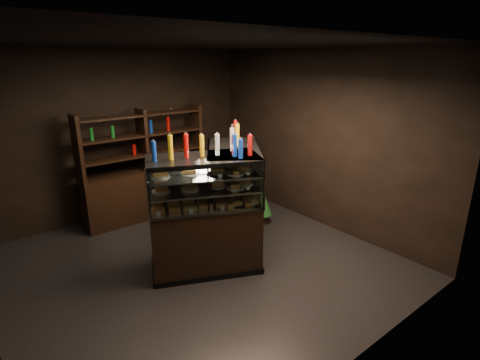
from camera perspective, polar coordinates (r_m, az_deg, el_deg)
name	(u,v)px	position (r m, az deg, el deg)	size (l,w,h in m)	color
ground	(198,264)	(5.58, -6.45, -12.54)	(5.00, 5.00, 0.00)	black
room_shell	(193,131)	(4.89, -7.25, 7.44)	(5.02, 5.02, 3.01)	black
display_case	(220,225)	(5.45, -3.03, -6.82)	(2.20, 1.65, 1.63)	black
food_display	(220,181)	(5.20, -3.09, -0.09)	(1.77, 1.20, 0.49)	#B98242
bottles_top	(219,142)	(5.06, -3.28, 5.85)	(1.60, 1.06, 0.30)	#B20C0A
potted_conifer	(263,202)	(6.67, 3.52, -3.35)	(0.33, 0.33, 0.70)	black
back_shelving	(146,185)	(7.09, -14.09, -0.77)	(2.29, 0.44, 2.00)	black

